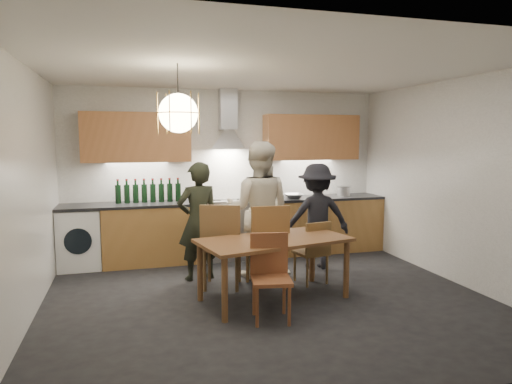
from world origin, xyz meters
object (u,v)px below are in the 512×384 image
object	(u,v)px
wine_bottles	(149,191)
person_left	(198,221)
person_mid	(258,210)
mixing_bowl	(294,196)
stock_pot	(344,191)
chair_back_left	(221,241)
person_right	(317,216)
dining_table	(274,246)
chair_front	(270,270)

from	to	relation	value
wine_bottles	person_left	bearing A→B (deg)	-61.67
person_mid	mixing_bowl	size ratio (longest dim) A/B	5.90
mixing_bowl	person_left	bearing A→B (deg)	-151.50
stock_pot	wine_bottles	bearing A→B (deg)	178.03
person_mid	mixing_bowl	distance (m)	1.32
chair_back_left	person_left	world-z (taller)	person_left
person_left	mixing_bowl	world-z (taller)	person_left
chair_back_left	person_right	xyz separation A→B (m)	(1.49, 0.56, 0.14)
person_mid	mixing_bowl	bearing A→B (deg)	-106.96
chair_back_left	person_left	distance (m)	0.55
mixing_bowl	wine_bottles	world-z (taller)	wine_bottles
dining_table	person_mid	distance (m)	0.94
person_mid	person_right	xyz separation A→B (m)	(0.91, 0.17, -0.16)
person_left	mixing_bowl	xyz separation A→B (m)	(1.66, 0.90, 0.17)
dining_table	person_mid	size ratio (longest dim) A/B	1.01
mixing_bowl	person_right	bearing A→B (deg)	-87.08
chair_back_left	mixing_bowl	xyz separation A→B (m)	(1.45, 1.39, 0.33)
dining_table	person_right	world-z (taller)	person_right
chair_back_left	stock_pot	bearing A→B (deg)	-130.35
chair_back_left	chair_front	bearing A→B (deg)	124.80
chair_back_left	person_mid	distance (m)	0.76
chair_front	mixing_bowl	xyz separation A→B (m)	(1.15, 2.40, 0.44)
person_right	mixing_bowl	xyz separation A→B (m)	(-0.04, 0.83, 0.19)
dining_table	chair_front	world-z (taller)	chair_front
dining_table	person_mid	xyz separation A→B (m)	(0.07, 0.90, 0.27)
mixing_bowl	stock_pot	size ratio (longest dim) A/B	1.43
chair_back_left	chair_front	world-z (taller)	chair_back_left
chair_front	person_mid	bearing A→B (deg)	88.71
stock_pot	chair_front	bearing A→B (deg)	-129.86
chair_front	person_right	bearing A→B (deg)	62.83
chair_front	person_mid	world-z (taller)	person_mid
wine_bottles	person_mid	bearing A→B (deg)	-40.42
wine_bottles	mixing_bowl	bearing A→B (deg)	-4.20
dining_table	wine_bottles	bearing A→B (deg)	110.15
chair_back_left	person_mid	world-z (taller)	person_mid
person_left	chair_front	bearing A→B (deg)	96.73
wine_bottles	person_right	bearing A→B (deg)	-23.53
dining_table	stock_pot	size ratio (longest dim) A/B	8.52
person_left	person_mid	xyz separation A→B (m)	(0.79, -0.10, 0.13)
dining_table	person_left	size ratio (longest dim) A/B	1.18
chair_front	mixing_bowl	distance (m)	2.69
chair_back_left	chair_front	distance (m)	1.06
person_right	mixing_bowl	distance (m)	0.85
person_mid	mixing_bowl	xyz separation A→B (m)	(0.87, 1.00, 0.04)
dining_table	mixing_bowl	world-z (taller)	mixing_bowl
dining_table	person_right	bearing A→B (deg)	35.43
chair_front	mixing_bowl	size ratio (longest dim) A/B	2.85
person_left	stock_pot	bearing A→B (deg)	-171.60
mixing_bowl	dining_table	bearing A→B (deg)	-116.46
chair_front	stock_pot	distance (m)	3.23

